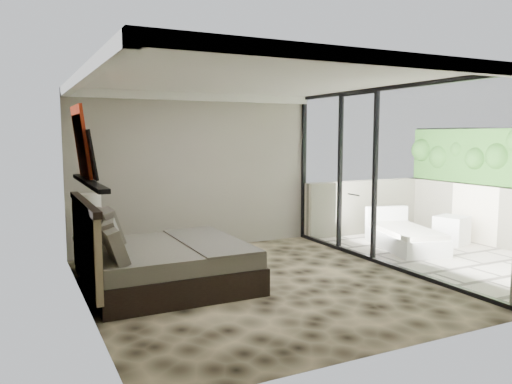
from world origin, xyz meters
name	(u,v)px	position (x,y,z in m)	size (l,w,h in m)	color
floor	(258,284)	(0.00, 0.00, 0.00)	(5.00, 5.00, 0.00)	black
ceiling	(258,79)	(0.00, 0.00, 2.79)	(4.50, 5.00, 0.02)	silver
back_wall	(197,172)	(0.00, 2.49, 1.40)	(4.50, 0.02, 2.80)	gray
left_wall	(85,192)	(-2.24, 0.00, 1.40)	(0.02, 5.00, 2.80)	gray
glass_wall	(388,178)	(2.25, 0.00, 1.40)	(0.08, 5.00, 2.80)	white
terrace_slab	(453,259)	(3.75, 0.00, -0.06)	(3.00, 5.00, 0.12)	beige
parapet_far	(508,218)	(5.10, 0.00, 0.55)	(0.30, 5.00, 1.10)	beige
foliage_hedge	(512,158)	(5.10, 0.00, 1.65)	(0.36, 4.60, 1.10)	#2F7023
picture_ledge	(89,182)	(-2.18, 0.10, 1.50)	(0.12, 2.20, 0.05)	black
bed	(161,262)	(-1.25, 0.45, 0.35)	(2.15, 2.08, 1.19)	black
nightstand	(91,256)	(-1.97, 1.74, 0.23)	(0.47, 0.47, 0.47)	black
table_lamp	(89,210)	(-1.97, 1.76, 0.94)	(0.36, 0.36, 0.66)	black
abstract_canvas	(81,142)	(-2.19, 0.55, 1.97)	(0.04, 0.90, 0.90)	#A8530E
framed_print	(90,154)	(-2.14, 0.20, 1.82)	(0.03, 0.50, 0.60)	black
ottoman	(452,230)	(4.45, 0.69, 0.26)	(0.53, 0.53, 0.53)	white
lounger	(404,237)	(3.40, 0.82, 0.21)	(1.25, 1.86, 0.66)	white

